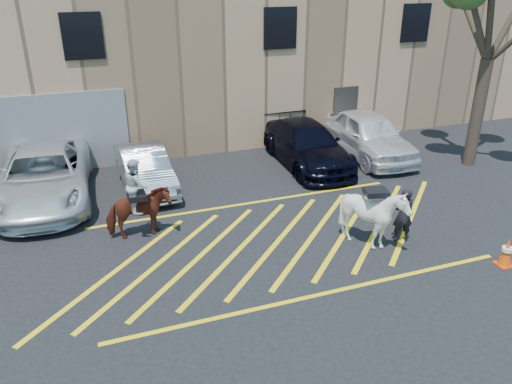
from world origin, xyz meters
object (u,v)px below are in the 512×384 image
object	(u,v)px
saddled_white	(373,216)
traffic_cone	(507,252)
car_white_pickup	(44,176)
car_blue_suv	(307,145)
car_silver_sedan	(145,169)
car_white_suv	(369,135)
handler	(403,215)
tree	(498,0)
mounted_bay	(138,206)

from	to	relation	value
saddled_white	traffic_cone	distance (m)	3.24
car_white_pickup	car_blue_suv	size ratio (longest dim) A/B	1.12
car_silver_sedan	traffic_cone	distance (m)	10.75
car_white_suv	saddled_white	size ratio (longest dim) A/B	2.71
car_silver_sedan	traffic_cone	size ratio (longest dim) A/B	5.56
handler	tree	world-z (taller)	tree
traffic_cone	car_white_suv	bearing A→B (deg)	82.58
car_white_pickup	saddled_white	size ratio (longest dim) A/B	3.15
mounted_bay	handler	bearing A→B (deg)	-21.79
car_silver_sedan	car_white_suv	world-z (taller)	car_white_suv
tree	mounted_bay	bearing A→B (deg)	-173.39
car_white_pickup	car_white_suv	world-z (taller)	car_white_suv
car_silver_sedan	saddled_white	distance (m)	7.61
car_blue_suv	saddled_white	xyz separation A→B (m)	(-1.00, -6.03, 0.12)
handler	car_white_suv	bearing A→B (deg)	-102.65
car_silver_sedan	car_white_suv	bearing A→B (deg)	-1.22
car_white_suv	car_blue_suv	bearing A→B (deg)	-176.28
car_white_pickup	mounted_bay	xyz separation A→B (m)	(2.39, -3.36, 0.10)
car_silver_sedan	tree	xyz separation A→B (m)	(11.55, -1.84, 5.02)
mounted_bay	saddled_white	distance (m)	6.11
car_silver_sedan	tree	size ratio (longest dim) A/B	0.56
tree	saddled_white	bearing A→B (deg)	-149.18
car_white_suv	handler	bearing A→B (deg)	-109.88
handler	saddled_white	distance (m)	0.90
car_white_pickup	mounted_bay	bearing A→B (deg)	-50.75
mounted_bay	traffic_cone	bearing A→B (deg)	-28.93
mounted_bay	saddled_white	bearing A→B (deg)	-24.69
mounted_bay	traffic_cone	distance (m)	9.27
car_white_suv	saddled_white	distance (m)	7.00
car_white_pickup	tree	xyz separation A→B (m)	(14.59, -1.95, 4.89)
car_blue_suv	saddled_white	bearing A→B (deg)	-97.06
car_blue_suv	traffic_cone	bearing A→B (deg)	-76.60
car_white_pickup	saddled_white	bearing A→B (deg)	-32.88
handler	traffic_cone	world-z (taller)	handler
handler	traffic_cone	size ratio (longest dim) A/B	2.06
car_white_pickup	mounted_bay	distance (m)	4.13
car_blue_suv	car_white_pickup	bearing A→B (deg)	-176.86
traffic_cone	tree	world-z (taller)	tree
handler	mounted_bay	size ratio (longest dim) A/B	0.68
handler	saddled_white	size ratio (longest dim) A/B	0.82
car_blue_suv	tree	size ratio (longest dim) A/B	0.70
saddled_white	handler	bearing A→B (deg)	-1.49
car_blue_suv	traffic_cone	xyz separation A→B (m)	(1.55, -7.96, -0.38)
tree	car_white_suv	bearing A→B (deg)	146.16
handler	car_silver_sedan	bearing A→B (deg)	-33.72
saddled_white	car_blue_suv	bearing A→B (deg)	80.56
car_blue_suv	tree	bearing A→B (deg)	-17.78
traffic_cone	car_silver_sedan	bearing A→B (deg)	133.97
car_blue_suv	handler	bearing A→B (deg)	-88.69
car_white_pickup	car_blue_suv	bearing A→B (deg)	4.56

